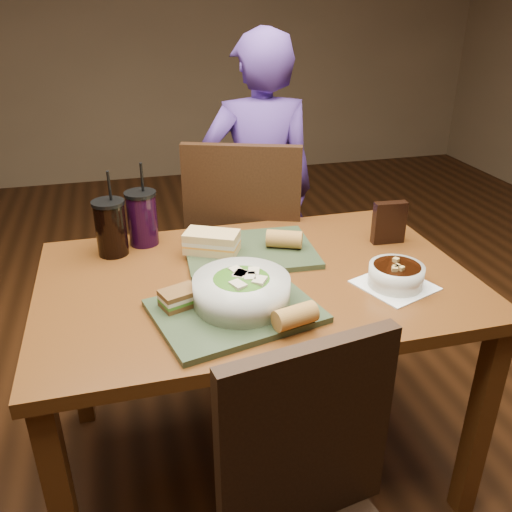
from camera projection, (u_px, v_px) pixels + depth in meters
The scene contains 15 objects.
ground at pixel (256, 457), 1.98m from camera, with size 6.00×6.00×0.00m, color #381C0B.
dining_table at pixel (256, 302), 1.69m from camera, with size 1.30×0.85×0.75m.
chair_far at pixel (236, 247), 2.26m from camera, with size 0.58×0.59×1.04m.
diner at pixel (259, 192), 2.48m from camera, with size 0.52×0.34×1.42m, color #4F3086.
tray_near at pixel (235, 311), 1.46m from camera, with size 0.42×0.32×0.02m, color #2C3923.
tray_far at pixel (250, 251), 1.80m from camera, with size 0.42×0.32×0.02m, color #2C3923.
salad_bowl at pixel (242, 289), 1.46m from camera, with size 0.26×0.26×0.09m.
soup_bowl at pixel (396, 275), 1.59m from camera, with size 0.25×0.25×0.08m.
sandwich_near at pixel (180, 298), 1.46m from camera, with size 0.12×0.10×0.05m.
sandwich_far at pixel (212, 242), 1.76m from camera, with size 0.20×0.16×0.07m.
baguette_near at pixel (295, 316), 1.37m from camera, with size 0.06×0.06×0.11m, color #AD7533.
baguette_far at pixel (284, 239), 1.79m from camera, with size 0.06×0.06×0.12m, color #AD7533.
cup_cola at pixel (111, 227), 1.76m from camera, with size 0.11×0.11×0.29m.
cup_berry at pixel (142, 218), 1.83m from camera, with size 0.11×0.11×0.29m.
chip_bag at pixel (389, 223), 1.85m from camera, with size 0.11×0.03×0.15m, color black.
Camera 1 is at (-0.37, -1.41, 1.53)m, focal length 38.00 mm.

